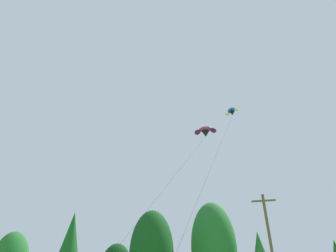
% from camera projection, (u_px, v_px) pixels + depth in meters
% --- Properties ---
extents(treeline_tree_d, '(4.63, 4.63, 13.76)m').
position_uv_depth(treeline_tree_d, '(69.00, 251.00, 39.27)').
color(treeline_tree_d, '#472D19').
rests_on(treeline_tree_d, ground_plane).
extents(treeline_tree_g, '(5.62, 5.62, 14.16)m').
position_uv_depth(treeline_tree_g, '(214.00, 248.00, 36.57)').
color(treeline_tree_g, '#472D19').
rests_on(treeline_tree_g, ground_plane).
extents(parafoil_kite_high_magenta, '(8.39, 20.36, 22.26)m').
position_uv_depth(parafoil_kite_high_magenta, '(205.00, 132.00, 41.04)').
color(parafoil_kite_high_magenta, '#D12893').
extents(parafoil_kite_mid_blue_white, '(7.54, 18.44, 24.64)m').
position_uv_depth(parafoil_kite_mid_blue_white, '(232.00, 112.00, 40.62)').
color(parafoil_kite_mid_blue_white, blue).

